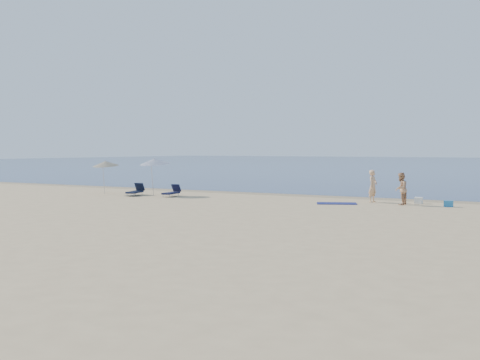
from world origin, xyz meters
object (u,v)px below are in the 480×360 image
Objects in this scene: person_right at (401,189)px; umbrella_near at (154,161)px; blue_cooler at (449,204)px; person_left at (373,186)px.

person_right is 14.18m from umbrella_near.
person_right is at bearing 177.87° from blue_cooler.
person_left is at bearing -110.78° from person_right.
person_right is 2.31m from blue_cooler.
umbrella_near reaches higher than person_left.
umbrella_near is (-14.07, -1.27, 1.20)m from person_right.
umbrella_near is (-12.45, -1.99, 1.16)m from person_left.
umbrella_near is at bearing 106.57° from person_left.
person_left reaches higher than blue_cooler.
blue_cooler is at bearing 7.48° from umbrella_near.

